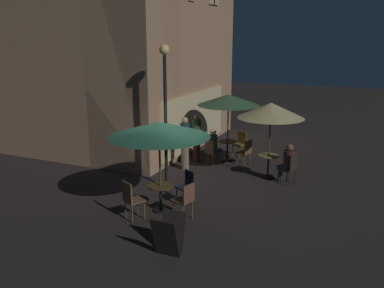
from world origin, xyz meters
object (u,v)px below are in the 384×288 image
(menu_sandwich_board, at_px, (169,235))
(patio_umbrella_2, at_px, (271,111))
(cafe_chair_5, at_px, (241,142))
(cafe_table_2, at_px, (268,162))
(patio_umbrella_0, at_px, (159,130))
(patio_umbrella_1, at_px, (228,100))
(cafe_chair_3, at_px, (211,150))
(cafe_chair_2, at_px, (186,198))
(cafe_chair_0, at_px, (187,184))
(cafe_chair_1, at_px, (131,197))
(cafe_table_1, at_px, (227,147))
(patron_standing_2, at_px, (185,143))
(patron_seated_0, at_px, (214,145))
(patron_standing_3, at_px, (197,138))
(cafe_chair_6, at_px, (291,166))
(street_lamp_near_corner, at_px, (165,94))
(patron_seated_1, at_px, (288,161))
(cafe_table_0, at_px, (161,193))
(cafe_chair_4, at_px, (246,150))

(menu_sandwich_board, relative_size, patio_umbrella_2, 0.35)
(cafe_chair_5, bearing_deg, cafe_table_2, 57.58)
(patio_umbrella_0, bearing_deg, patio_umbrella_1, -0.23)
(cafe_chair_3, bearing_deg, cafe_chair_2, -143.71)
(patio_umbrella_2, relative_size, cafe_chair_3, 2.66)
(cafe_chair_0, xyz_separation_m, cafe_chair_1, (-1.53, 0.81, 0.04))
(patio_umbrella_1, height_order, cafe_chair_5, patio_umbrella_1)
(cafe_chair_3, height_order, cafe_chair_5, cafe_chair_5)
(cafe_table_1, relative_size, cafe_chair_0, 0.81)
(patio_umbrella_2, height_order, patron_standing_2, patio_umbrella_2)
(patio_umbrella_1, bearing_deg, patio_umbrella_0, 179.77)
(patio_umbrella_2, height_order, patron_seated_0, patio_umbrella_2)
(patron_standing_3, bearing_deg, cafe_chair_6, -83.65)
(street_lamp_near_corner, xyz_separation_m, cafe_chair_0, (-0.91, -1.11, -2.25))
(menu_sandwich_board, relative_size, patron_seated_1, 0.68)
(street_lamp_near_corner, bearing_deg, cafe_chair_2, -140.75)
(cafe_table_1, xyz_separation_m, patio_umbrella_0, (-5.03, 0.02, 1.66))
(cafe_chair_5, height_order, patron_seated_1, patron_seated_1)
(cafe_table_0, xyz_separation_m, cafe_chair_1, (-0.77, 0.40, 0.11))
(cafe_chair_0, height_order, cafe_chair_3, cafe_chair_3)
(patio_umbrella_1, distance_m, cafe_chair_6, 3.51)
(cafe_chair_3, bearing_deg, patron_standing_2, 163.61)
(patron_standing_2, bearing_deg, cafe_chair_1, 90.81)
(patron_seated_0, bearing_deg, patio_umbrella_2, -84.04)
(cafe_chair_5, relative_size, patron_standing_2, 0.53)
(patio_umbrella_1, xyz_separation_m, patio_umbrella_2, (-1.26, -1.84, -0.04))
(menu_sandwich_board, distance_m, patio_umbrella_0, 2.83)
(patron_standing_3, bearing_deg, menu_sandwich_board, -137.96)
(cafe_chair_4, distance_m, patron_seated_0, 1.14)
(patron_seated_1, bearing_deg, cafe_chair_6, -180.00)
(patio_umbrella_1, bearing_deg, street_lamp_near_corner, 167.68)
(cafe_chair_0, distance_m, cafe_chair_3, 3.55)
(cafe_chair_1, xyz_separation_m, cafe_chair_3, (5.00, -0.11, -0.05))
(cafe_chair_2, bearing_deg, cafe_chair_0, -52.02)
(cafe_chair_6, relative_size, patron_standing_3, 0.57)
(cafe_chair_0, relative_size, patron_seated_1, 0.72)
(cafe_table_2, xyz_separation_m, patron_seated_1, (-0.31, -0.67, 0.20))
(patio_umbrella_1, bearing_deg, cafe_chair_6, -121.64)
(cafe_chair_0, relative_size, patron_standing_3, 0.53)
(patio_umbrella_1, height_order, cafe_chair_0, patio_umbrella_1)
(cafe_table_2, height_order, patio_umbrella_0, patio_umbrella_0)
(cafe_table_0, xyz_separation_m, cafe_chair_3, (4.24, 0.30, 0.05))
(cafe_chair_2, bearing_deg, patio_umbrella_2, -90.08)
(street_lamp_near_corner, height_order, cafe_table_2, street_lamp_near_corner)
(patio_umbrella_1, distance_m, cafe_chair_4, 1.88)
(patron_seated_0, xyz_separation_m, patron_seated_1, (-0.92, -2.78, -0.01))
(cafe_table_1, distance_m, cafe_chair_3, 0.85)
(menu_sandwich_board, xyz_separation_m, patio_umbrella_2, (5.64, -0.64, 1.75))
(patron_seated_0, distance_m, patron_seated_1, 2.93)
(street_lamp_near_corner, height_order, patio_umbrella_1, street_lamp_near_corner)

